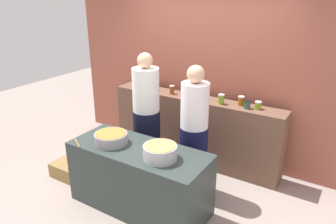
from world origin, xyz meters
The scene contains 18 objects.
ground centered at (0.00, 0.00, 0.00)m, with size 12.00×12.00×0.00m, color gray.
storefront_wall centered at (0.00, 1.45, 1.50)m, with size 4.80×0.12×3.00m, color #A25645.
display_shelf centered at (0.00, 1.10, 0.52)m, with size 2.70×0.36×1.04m, color brown.
prep_table centered at (0.00, -0.30, 0.40)m, with size 1.70×0.70×0.80m, color #2D3835.
preserve_jar_0 centered at (-0.89, 1.03, 1.10)m, with size 0.08×0.08×0.13m.
preserve_jar_1 centered at (-0.77, 1.09, 1.10)m, with size 0.08×0.08×0.12m.
preserve_jar_2 centered at (-0.38, 1.07, 1.10)m, with size 0.08×0.08×0.13m.
preserve_jar_3 centered at (-0.03, 1.09, 1.11)m, with size 0.08×0.08×0.14m.
preserve_jar_4 centered at (0.44, 1.05, 1.11)m, with size 0.09×0.09×0.14m.
preserve_jar_5 centered at (0.69, 1.14, 1.10)m, with size 0.09×0.09×0.13m.
preserve_jar_6 centered at (0.81, 1.06, 1.10)m, with size 0.09×0.09×0.12m.
preserve_jar_7 centered at (0.94, 1.12, 1.09)m, with size 0.09×0.09×0.11m.
cooking_pot_left centered at (-0.36, -0.36, 0.87)m, with size 0.40×0.40×0.13m.
cooking_pot_center centered at (0.35, -0.36, 0.88)m, with size 0.37×0.37×0.17m.
wooden_spoon centered at (-0.71, -0.59, 0.81)m, with size 0.02×0.02×0.24m, color #9E703D.
cook_with_tongs centered at (-0.39, 0.40, 0.81)m, with size 0.38×0.38×1.78m.
cook_in_cap centered at (0.39, 0.35, 0.78)m, with size 0.36×0.36×1.72m.
bread_crate centered at (-1.29, -0.30, 0.10)m, with size 0.45×0.33×0.21m, color olive.
Camera 1 is at (2.08, -2.95, 2.55)m, focal length 34.43 mm.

